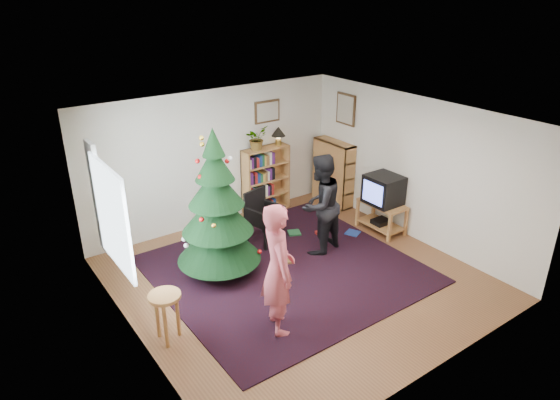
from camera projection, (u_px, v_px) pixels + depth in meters
floor at (297, 278)px, 7.69m from camera, size 5.00×5.00×0.00m
ceiling at (300, 119)px, 6.68m from camera, size 5.00×5.00×0.00m
wall_back at (215, 158)px, 9.04m from camera, size 5.00×0.02×2.50m
wall_front at (440, 283)px, 5.32m from camera, size 5.00×0.02×2.50m
wall_left at (129, 255)px, 5.86m from camera, size 0.02×5.00×2.50m
wall_right at (414, 169)px, 8.51m from camera, size 0.02×5.00×2.50m
rug at (286, 269)px, 7.91m from camera, size 3.80×3.60×0.02m
window_pane at (112, 217)px, 6.22m from camera, size 0.04×1.20×1.40m
curtain at (98, 198)px, 6.76m from camera, size 0.06×0.35×1.60m
picture_back at (267, 111)px, 9.35m from camera, size 0.55×0.03×0.42m
picture_right at (346, 109)px, 9.52m from camera, size 0.03×0.50×0.60m
christmas_tree at (217, 216)px, 7.45m from camera, size 1.29×1.29×2.34m
bookshelf_back at (266, 179)px, 9.70m from camera, size 0.95×0.30×1.30m
bookshelf_right at (333, 172)px, 10.06m from camera, size 0.30×0.95×1.30m
tv_stand at (381, 214)px, 9.03m from camera, size 0.48×0.86×0.55m
crt_tv at (384, 190)px, 8.83m from camera, size 0.55×0.59×0.52m
armchair at (262, 214)px, 8.63m from camera, size 0.62×0.62×0.93m
stool at (165, 305)px, 6.17m from camera, size 0.41×0.41×0.68m
person_standing at (278, 269)px, 6.24m from camera, size 0.62×0.76×1.79m
person_by_chair at (320, 205)px, 8.13m from camera, size 0.96×0.82×1.71m
potted_plant at (256, 138)px, 9.25m from camera, size 0.50×0.48×0.45m
table_lamp at (278, 133)px, 9.50m from camera, size 0.27×0.27×0.36m
floor_clutter at (316, 234)px, 8.92m from camera, size 1.77×0.99×0.08m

